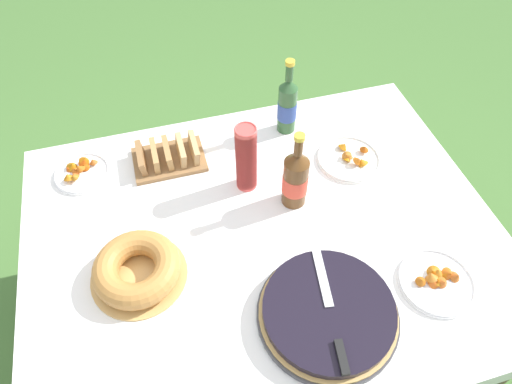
% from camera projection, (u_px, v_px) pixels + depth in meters
% --- Properties ---
extents(ground_plane, '(16.00, 16.00, 0.00)m').
position_uv_depth(ground_plane, '(262.00, 319.00, 2.00)').
color(ground_plane, '#4C7A38').
extents(garden_table, '(1.52, 1.20, 0.67)m').
position_uv_depth(garden_table, '(264.00, 243.00, 1.53)').
color(garden_table, brown).
rests_on(garden_table, ground_plane).
extents(tablecloth, '(1.53, 1.21, 0.10)m').
position_uv_depth(tablecloth, '(264.00, 236.00, 1.50)').
color(tablecloth, white).
rests_on(tablecloth, garden_table).
extents(berry_tart, '(0.40, 0.40, 0.06)m').
position_uv_depth(berry_tart, '(328.00, 312.00, 1.28)').
color(berry_tart, '#38383D').
rests_on(berry_tart, tablecloth).
extents(serving_knife, '(0.08, 0.37, 0.01)m').
position_uv_depth(serving_knife, '(332.00, 317.00, 1.24)').
color(serving_knife, silver).
rests_on(serving_knife, berry_tart).
extents(bundt_cake, '(0.29, 0.29, 0.08)m').
position_uv_depth(bundt_cake, '(137.00, 269.00, 1.35)').
color(bundt_cake, tan).
rests_on(bundt_cake, tablecloth).
extents(cup_stack, '(0.07, 0.07, 0.27)m').
position_uv_depth(cup_stack, '(247.00, 158.00, 1.52)').
color(cup_stack, '#E04C47').
rests_on(cup_stack, tablecloth).
extents(cider_bottle_green, '(0.07, 0.07, 0.31)m').
position_uv_depth(cider_bottle_green, '(287.00, 105.00, 1.71)').
color(cider_bottle_green, '#2D562D').
rests_on(cider_bottle_green, tablecloth).
extents(cider_bottle_amber, '(0.09, 0.09, 0.31)m').
position_uv_depth(cider_bottle_amber, '(295.00, 179.00, 1.49)').
color(cider_bottle_amber, brown).
rests_on(cider_bottle_amber, tablecloth).
extents(snack_plate_near, '(0.23, 0.23, 0.05)m').
position_uv_depth(snack_plate_near, '(437.00, 281.00, 1.36)').
color(snack_plate_near, white).
rests_on(snack_plate_near, tablecloth).
extents(snack_plate_left, '(0.20, 0.20, 0.06)m').
position_uv_depth(snack_plate_left, '(81.00, 172.00, 1.64)').
color(snack_plate_left, white).
rests_on(snack_plate_left, tablecloth).
extents(snack_plate_right, '(0.24, 0.24, 0.06)m').
position_uv_depth(snack_plate_right, '(349.00, 158.00, 1.68)').
color(snack_plate_right, white).
rests_on(snack_plate_right, tablecloth).
extents(bread_board, '(0.26, 0.18, 0.07)m').
position_uv_depth(bread_board, '(169.00, 156.00, 1.67)').
color(bread_board, olive).
rests_on(bread_board, tablecloth).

